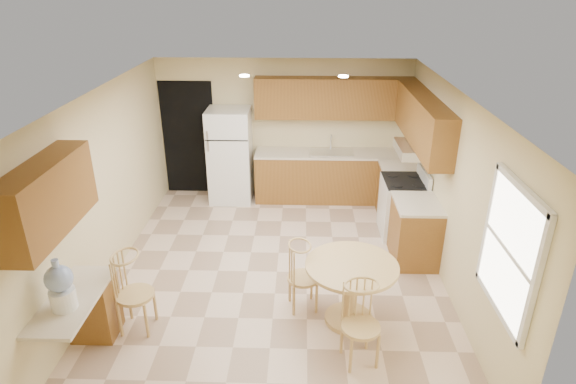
{
  "coord_description": "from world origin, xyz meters",
  "views": [
    {
      "loc": [
        0.33,
        -5.66,
        3.77
      ],
      "look_at": [
        0.15,
        0.3,
        1.09
      ],
      "focal_mm": 30.0,
      "sensor_mm": 36.0,
      "label": 1
    }
  ],
  "objects_px": {
    "stove": "(403,207)",
    "chair_table_b": "(362,323)",
    "chair_table_a": "(303,274)",
    "chair_desk": "(131,290)",
    "refrigerator": "(230,156)",
    "water_crock": "(61,287)",
    "dining_table": "(351,285)"
  },
  "relations": [
    {
      "from": "stove",
      "to": "chair_table_b",
      "type": "height_order",
      "value": "stove"
    },
    {
      "from": "chair_table_a",
      "to": "chair_desk",
      "type": "distance_m",
      "value": 1.97
    },
    {
      "from": "refrigerator",
      "to": "water_crock",
      "type": "distance_m",
      "value": 4.38
    },
    {
      "from": "chair_desk",
      "to": "dining_table",
      "type": "bearing_deg",
      "value": 98.73
    },
    {
      "from": "refrigerator",
      "to": "chair_table_b",
      "type": "height_order",
      "value": "refrigerator"
    },
    {
      "from": "chair_table_b",
      "to": "chair_desk",
      "type": "relative_size",
      "value": 0.96
    },
    {
      "from": "chair_desk",
      "to": "refrigerator",
      "type": "bearing_deg",
      "value": 172.78
    },
    {
      "from": "dining_table",
      "to": "chair_desk",
      "type": "xyz_separation_m",
      "value": [
        -2.46,
        -0.29,
        0.08
      ]
    },
    {
      "from": "water_crock",
      "to": "dining_table",
      "type": "bearing_deg",
      "value": 16.09
    },
    {
      "from": "stove",
      "to": "dining_table",
      "type": "relative_size",
      "value": 1.02
    },
    {
      "from": "refrigerator",
      "to": "chair_desk",
      "type": "height_order",
      "value": "refrigerator"
    },
    {
      "from": "chair_desk",
      "to": "water_crock",
      "type": "relative_size",
      "value": 1.75
    },
    {
      "from": "chair_table_a",
      "to": "water_crock",
      "type": "distance_m",
      "value": 2.61
    },
    {
      "from": "refrigerator",
      "to": "chair_table_a",
      "type": "height_order",
      "value": "refrigerator"
    },
    {
      "from": "water_crock",
      "to": "chair_desk",
      "type": "bearing_deg",
      "value": 50.67
    },
    {
      "from": "stove",
      "to": "refrigerator",
      "type": "bearing_deg",
      "value": 157.01
    },
    {
      "from": "refrigerator",
      "to": "dining_table",
      "type": "height_order",
      "value": "refrigerator"
    },
    {
      "from": "chair_table_a",
      "to": "chair_table_b",
      "type": "bearing_deg",
      "value": 21.99
    },
    {
      "from": "chair_table_b",
      "to": "chair_desk",
      "type": "height_order",
      "value": "chair_desk"
    },
    {
      "from": "dining_table",
      "to": "water_crock",
      "type": "height_order",
      "value": "water_crock"
    },
    {
      "from": "stove",
      "to": "chair_table_b",
      "type": "distance_m",
      "value": 3.09
    },
    {
      "from": "chair_desk",
      "to": "stove",
      "type": "bearing_deg",
      "value": 127.53
    },
    {
      "from": "stove",
      "to": "chair_table_b",
      "type": "xyz_separation_m",
      "value": [
        -0.96,
        -2.93,
        0.1
      ]
    },
    {
      "from": "dining_table",
      "to": "water_crock",
      "type": "xyz_separation_m",
      "value": [
        -2.91,
        -0.84,
        0.5
      ]
    },
    {
      "from": "stove",
      "to": "chair_desk",
      "type": "xyz_separation_m",
      "value": [
        -3.47,
        -2.48,
        0.12
      ]
    },
    {
      "from": "chair_table_a",
      "to": "chair_table_b",
      "type": "distance_m",
      "value": 1.09
    },
    {
      "from": "chair_table_b",
      "to": "water_crock",
      "type": "bearing_deg",
      "value": -12.28
    },
    {
      "from": "stove",
      "to": "chair_table_a",
      "type": "xyz_separation_m",
      "value": [
        -1.56,
        -2.03,
        0.07
      ]
    },
    {
      "from": "stove",
      "to": "chair_table_a",
      "type": "bearing_deg",
      "value": -127.63
    },
    {
      "from": "refrigerator",
      "to": "stove",
      "type": "xyz_separation_m",
      "value": [
        2.88,
        -1.22,
        -0.38
      ]
    },
    {
      "from": "stove",
      "to": "water_crock",
      "type": "relative_size",
      "value": 1.97
    },
    {
      "from": "stove",
      "to": "chair_table_b",
      "type": "relative_size",
      "value": 1.17
    }
  ]
}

